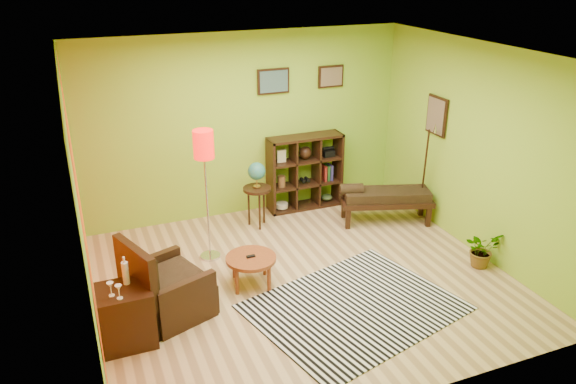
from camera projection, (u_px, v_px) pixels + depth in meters
name	position (u px, v px, depth m)	size (l,w,h in m)	color
ground	(303.00, 279.00, 7.11)	(5.00, 5.00, 0.00)	tan
room_shell	(297.00, 144.00, 6.38)	(5.04, 4.54, 2.82)	#8CBB2C
zebra_rug	(354.00, 307.00, 6.53)	(2.28, 1.76, 0.01)	white
coffee_table	(251.00, 261.00, 6.88)	(0.62, 0.62, 0.40)	brown
armchair	(164.00, 292.00, 6.30)	(1.04, 1.03, 0.99)	black
side_cabinet	(127.00, 315.00, 5.84)	(0.55, 0.50, 0.96)	black
floor_lamp	(204.00, 156.00, 7.06)	(0.27, 0.27, 1.79)	silver
globe_table	(257.00, 179.00, 8.21)	(0.42, 0.42, 1.01)	black
cube_shelf	(306.00, 172.00, 8.92)	(1.20, 0.35, 1.20)	black
bench	(384.00, 197.00, 8.48)	(1.46, 0.90, 0.64)	black
potted_plant	(481.00, 253.00, 7.34)	(0.44, 0.49, 0.38)	#26661E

